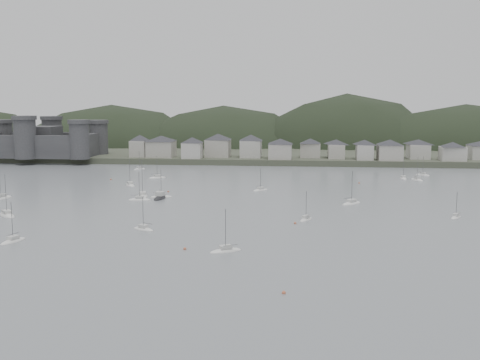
# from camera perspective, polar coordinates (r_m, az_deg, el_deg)

# --- Properties ---
(ground) EXTENTS (900.00, 900.00, 0.00)m
(ground) POSITION_cam_1_polar(r_m,az_deg,el_deg) (118.09, -3.86, -7.88)
(ground) COLOR slate
(ground) RESTS_ON ground
(far_shore_land) EXTENTS (900.00, 250.00, 3.00)m
(far_shore_land) POSITION_cam_1_polar(r_m,az_deg,el_deg) (408.55, 3.25, 3.59)
(far_shore_land) COLOR #383D2D
(far_shore_land) RESTS_ON ground
(forested_ridge) EXTENTS (851.55, 103.94, 102.57)m
(forested_ridge) POSITION_cam_1_polar(r_m,az_deg,el_deg) (384.07, 3.77, 1.40)
(forested_ridge) COLOR black
(forested_ridge) RESTS_ON ground
(castle) EXTENTS (66.00, 43.00, 20.00)m
(castle) POSITION_cam_1_polar(r_m,az_deg,el_deg) (324.17, -19.56, 3.71)
(castle) COLOR #37373A
(castle) RESTS_ON far_shore_land
(waterfront_town) EXTENTS (451.48, 28.46, 12.92)m
(waterfront_town) POSITION_cam_1_polar(r_m,az_deg,el_deg) (297.79, 11.98, 3.21)
(waterfront_town) COLOR #9D9A8F
(waterfront_town) RESTS_ON far_shore_land
(sailboat_lead) EXTENTS (6.32, 5.84, 8.97)m
(sailboat_lead) POSITION_cam_1_polar(r_m,az_deg,el_deg) (260.87, 17.93, 0.49)
(sailboat_lead) COLOR silver
(sailboat_lead) RESTS_ON ground
(moored_fleet) EXTENTS (266.59, 162.68, 13.62)m
(moored_fleet) POSITION_cam_1_polar(r_m,az_deg,el_deg) (176.93, -8.11, -2.57)
(moored_fleet) COLOR silver
(moored_fleet) RESTS_ON ground
(motor_launch_far) EXTENTS (3.83, 9.17, 4.12)m
(motor_launch_far) POSITION_cam_1_polar(r_m,az_deg,el_deg) (190.51, -8.07, -1.79)
(motor_launch_far) COLOR black
(motor_launch_far) RESTS_ON ground
(mooring_buoys) EXTENTS (143.27, 134.13, 0.70)m
(mooring_buoys) POSITION_cam_1_polar(r_m,az_deg,el_deg) (165.09, -0.91, -3.25)
(mooring_buoys) COLOR #BC5F3E
(mooring_buoys) RESTS_ON ground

